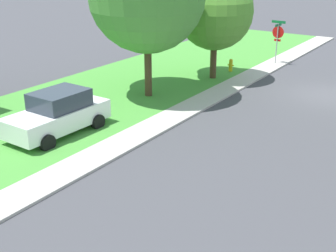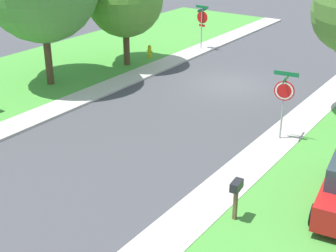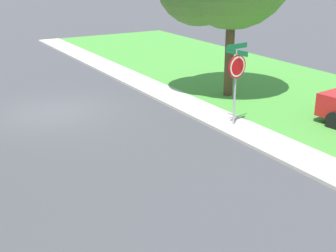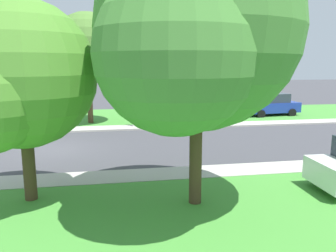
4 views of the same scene
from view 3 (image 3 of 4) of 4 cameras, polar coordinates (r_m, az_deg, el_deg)
The scene contains 2 objects.
ground_plane at distance 17.77m, azimuth -13.64°, elevation 1.58°, with size 120.00×120.00×0.00m, color #424247.
stop_sign_far_corner at distance 15.38m, azimuth 8.21°, elevation 6.49°, with size 0.91×0.91×2.77m.
Camera 3 is at (4.66, 16.32, 5.27)m, focal length 50.82 mm.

